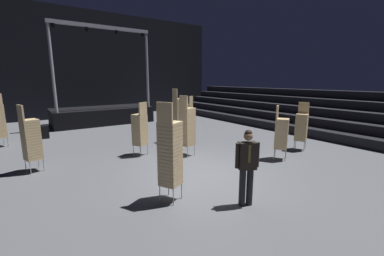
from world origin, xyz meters
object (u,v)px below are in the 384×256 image
chair_stack_rear_centre (179,115)px  man_with_tie (247,163)px  chair_stack_front_left (301,126)px  chair_stack_rear_left (31,139)px  stage_riser (102,114)px  equipment_road_case (39,132)px  chair_stack_rear_right (188,113)px  chair_stack_front_right (281,133)px  chair_stack_mid_left (187,126)px  chair_stack_mid_right (170,153)px  chair_stack_mid_centre (140,129)px

chair_stack_rear_centre → man_with_tie: bearing=-16.2°
chair_stack_front_left → chair_stack_rear_left: bearing=46.2°
stage_riser → equipment_road_case: (-3.86, -2.78, -0.31)m
chair_stack_rear_right → chair_stack_rear_centre: bearing=-162.3°
man_with_tie → equipment_road_case: man_with_tie is taller
chair_stack_rear_left → equipment_road_case: size_ratio=2.37×
chair_stack_rear_left → equipment_road_case: bearing=157.6°
chair_stack_front_right → chair_stack_rear_left: size_ratio=0.92×
chair_stack_mid_left → equipment_road_case: 7.97m
chair_stack_rear_left → man_with_tie: bearing=18.6°
man_with_tie → chair_stack_rear_right: bearing=-90.1°
chair_stack_rear_centre → equipment_road_case: 7.07m
man_with_tie → chair_stack_rear_centre: 6.30m
chair_stack_front_right → chair_stack_rear_left: (-7.47, 3.67, 0.08)m
chair_stack_mid_left → chair_stack_mid_right: 3.62m
chair_stack_rear_left → chair_stack_rear_right: (7.61, 2.58, -0.08)m
chair_stack_rear_left → chair_stack_mid_left: bearing=56.8°
stage_riser → chair_stack_front_left: 12.35m
chair_stack_mid_centre → chair_stack_rear_left: 3.49m
chair_stack_rear_right → stage_riser: bearing=92.7°
chair_stack_front_left → man_with_tie: bearing=86.5°
man_with_tie → chair_stack_front_right: size_ratio=0.91×
chair_stack_mid_left → chair_stack_mid_centre: 1.82m
chair_stack_rear_centre → chair_stack_mid_right: bearing=-32.4°
chair_stack_rear_right → chair_stack_mid_centre: bearing=-174.3°
man_with_tie → chair_stack_rear_right: 8.73m
chair_stack_mid_centre → chair_stack_rear_right: bearing=9.9°
man_with_tie → chair_stack_mid_left: chair_stack_mid_left is taller
chair_stack_mid_right → chair_stack_rear_centre: 5.78m
chair_stack_mid_right → equipment_road_case: bearing=165.8°
man_with_tie → chair_stack_mid_left: 4.09m
man_with_tie → chair_stack_mid_right: (-1.31, 1.20, 0.18)m
stage_riser → chair_stack_front_right: (3.19, -11.61, 0.36)m
chair_stack_rear_centre → equipment_road_case: size_ratio=2.75×
chair_stack_front_right → chair_stack_rear_centre: bearing=-100.7°
chair_stack_front_right → chair_stack_rear_right: 6.26m
stage_riser → chair_stack_mid_right: (-1.68, -12.07, 0.57)m
chair_stack_front_left → chair_stack_mid_left: bearing=41.3°
man_with_tie → chair_stack_rear_left: bearing=-28.8°
man_with_tie → chair_stack_mid_centre: chair_stack_mid_centre is taller
man_with_tie → chair_stack_front_left: chair_stack_front_left is taller
chair_stack_front_left → chair_stack_rear_left: size_ratio=0.92×
chair_stack_mid_left → chair_stack_rear_right: (2.67, 3.95, -0.17)m
chair_stack_front_left → chair_stack_mid_left: 4.74m
chair_stack_front_right → chair_stack_mid_centre: chair_stack_mid_centre is taller
chair_stack_mid_centre → chair_stack_rear_left: bearing=150.3°
chair_stack_rear_right → chair_stack_rear_centre: 2.63m
chair_stack_mid_left → equipment_road_case: chair_stack_mid_left is taller
chair_stack_mid_left → chair_stack_mid_right: size_ratio=0.96×
chair_stack_front_left → equipment_road_case: bearing=22.2°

